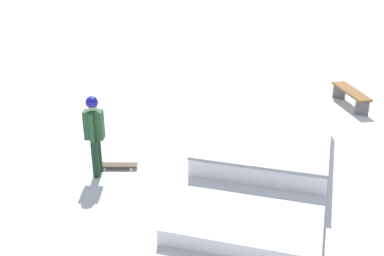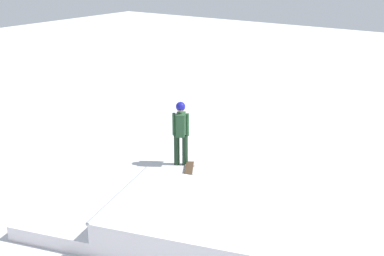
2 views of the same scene
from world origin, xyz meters
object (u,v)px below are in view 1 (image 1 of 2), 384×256
object	(u,v)px
park_bench	(351,94)
skate_ramp	(265,155)
skater	(94,130)
skateboard	(119,165)

from	to	relation	value
park_bench	skate_ramp	bearing A→B (deg)	-6.62
skate_ramp	skater	world-z (taller)	skater
skate_ramp	skateboard	bearing A→B (deg)	-73.36
skater	park_bench	world-z (taller)	skater
skate_ramp	skater	distance (m)	3.58
skate_ramp	park_bench	xyz separation A→B (m)	(-4.58, 0.53, 0.04)
park_bench	skater	bearing A→B (deg)	-26.58
skate_ramp	skater	xyz separation A→B (m)	(2.10, -2.81, 0.69)
skater	skateboard	distance (m)	1.04
skater	park_bench	bearing A→B (deg)	-145.27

